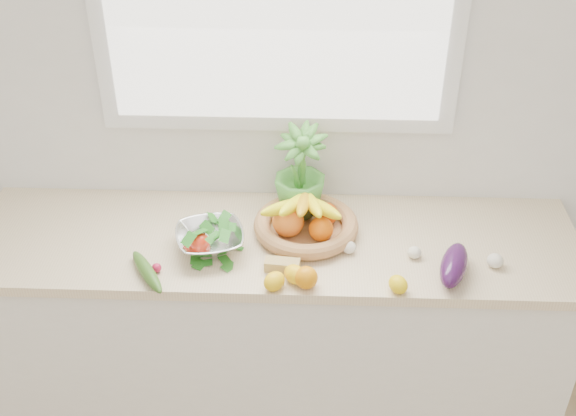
{
  "coord_description": "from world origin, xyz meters",
  "views": [
    {
      "loc": [
        0.13,
        -0.16,
        2.5
      ],
      "look_at": [
        0.05,
        1.93,
        1.05
      ],
      "focal_mm": 45.0,
      "sensor_mm": 36.0,
      "label": 1
    }
  ],
  "objects_px": {
    "eggplant": "(454,265)",
    "fruit_basket": "(305,220)",
    "apple": "(199,243)",
    "colander_with_spinach": "(210,235)",
    "cucumber": "(147,272)",
    "potted_herb": "(300,171)"
  },
  "relations": [
    {
      "from": "apple",
      "to": "colander_with_spinach",
      "type": "xyz_separation_m",
      "value": [
        0.04,
        0.01,
        0.02
      ]
    },
    {
      "from": "potted_herb",
      "to": "colander_with_spinach",
      "type": "height_order",
      "value": "potted_herb"
    },
    {
      "from": "eggplant",
      "to": "fruit_basket",
      "type": "height_order",
      "value": "fruit_basket"
    },
    {
      "from": "eggplant",
      "to": "fruit_basket",
      "type": "distance_m",
      "value": 0.56
    },
    {
      "from": "apple",
      "to": "colander_with_spinach",
      "type": "relative_size",
      "value": 0.26
    },
    {
      "from": "eggplant",
      "to": "colander_with_spinach",
      "type": "relative_size",
      "value": 0.78
    },
    {
      "from": "apple",
      "to": "cucumber",
      "type": "height_order",
      "value": "apple"
    },
    {
      "from": "colander_with_spinach",
      "to": "apple",
      "type": "bearing_deg",
      "value": -160.08
    },
    {
      "from": "eggplant",
      "to": "apple",
      "type": "bearing_deg",
      "value": 173.59
    },
    {
      "from": "potted_herb",
      "to": "fruit_basket",
      "type": "xyz_separation_m",
      "value": [
        0.02,
        -0.14,
        -0.13
      ]
    },
    {
      "from": "fruit_basket",
      "to": "colander_with_spinach",
      "type": "bearing_deg",
      "value": -160.9
    },
    {
      "from": "eggplant",
      "to": "potted_herb",
      "type": "xyz_separation_m",
      "value": [
        -0.53,
        0.37,
        0.14
      ]
    },
    {
      "from": "apple",
      "to": "eggplant",
      "type": "relative_size",
      "value": 0.34
    },
    {
      "from": "eggplant",
      "to": "cucumber",
      "type": "bearing_deg",
      "value": -177.45
    },
    {
      "from": "apple",
      "to": "potted_herb",
      "type": "xyz_separation_m",
      "value": [
        0.35,
        0.27,
        0.14
      ]
    },
    {
      "from": "colander_with_spinach",
      "to": "potted_herb",
      "type": "bearing_deg",
      "value": 39.5
    },
    {
      "from": "eggplant",
      "to": "colander_with_spinach",
      "type": "bearing_deg",
      "value": 172.4
    },
    {
      "from": "cucumber",
      "to": "fruit_basket",
      "type": "relative_size",
      "value": 0.6
    },
    {
      "from": "eggplant",
      "to": "cucumber",
      "type": "relative_size",
      "value": 0.92
    },
    {
      "from": "apple",
      "to": "fruit_basket",
      "type": "bearing_deg",
      "value": 19.18
    },
    {
      "from": "fruit_basket",
      "to": "colander_with_spinach",
      "type": "height_order",
      "value": "fruit_basket"
    },
    {
      "from": "eggplant",
      "to": "fruit_basket",
      "type": "xyz_separation_m",
      "value": [
        -0.51,
        0.23,
        0.01
      ]
    }
  ]
}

